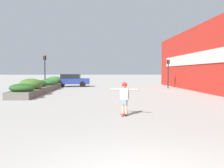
% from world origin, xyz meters
% --- Properties ---
extents(building_wall_right, '(0.67, 34.08, 6.01)m').
position_xyz_m(building_wall_right, '(8.48, 14.11, 3.00)').
color(building_wall_right, red).
rests_on(building_wall_right, ground_plane).
extents(planter_box, '(1.87, 15.17, 1.28)m').
position_xyz_m(planter_box, '(-5.92, 19.72, 0.52)').
color(planter_box, '#605B54').
rests_on(planter_box, ground_plane).
extents(skateboard, '(0.41, 0.59, 0.09)m').
position_xyz_m(skateboard, '(0.34, 6.07, 0.07)').
color(skateboard, maroon).
rests_on(skateboard, ground_plane).
extents(skateboarder, '(1.11, 0.60, 1.29)m').
position_xyz_m(skateboarder, '(0.34, 6.07, 0.87)').
color(skateboarder, tan).
rests_on(skateboarder, skateboard).
extents(car_leftmost, '(4.18, 2.01, 1.52)m').
position_xyz_m(car_leftmost, '(-4.00, 26.49, 0.80)').
color(car_leftmost, navy).
rests_on(car_leftmost, ground_plane).
extents(traffic_light_left, '(0.28, 0.30, 3.49)m').
position_xyz_m(traffic_light_left, '(-6.29, 22.19, 2.38)').
color(traffic_light_left, black).
rests_on(traffic_light_left, ground_plane).
extents(traffic_light_right, '(0.28, 0.30, 3.11)m').
position_xyz_m(traffic_light_right, '(6.78, 22.66, 2.14)').
color(traffic_light_right, black).
rests_on(traffic_light_right, ground_plane).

